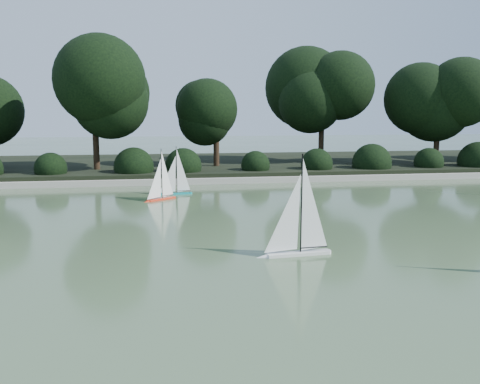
% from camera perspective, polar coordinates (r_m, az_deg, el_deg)
% --- Properties ---
extents(ground, '(80.00, 80.00, 0.00)m').
position_cam_1_polar(ground, '(7.46, 0.09, -8.45)').
color(ground, '#2E4227').
rests_on(ground, ground).
extents(pond_coping, '(40.00, 0.35, 0.18)m').
position_cam_1_polar(pond_coping, '(16.21, -5.05, 1.16)').
color(pond_coping, gray).
rests_on(pond_coping, ground).
extents(far_bank, '(40.00, 8.00, 0.30)m').
position_cam_1_polar(far_bank, '(20.17, -5.88, 2.79)').
color(far_bank, black).
rests_on(far_bank, ground).
extents(tree_line, '(26.31, 3.93, 4.39)m').
position_cam_1_polar(tree_line, '(18.63, -1.87, 10.02)').
color(tree_line, black).
rests_on(tree_line, ground).
extents(shrub_hedge, '(29.10, 1.10, 1.10)m').
position_cam_1_polar(shrub_hedge, '(17.06, -5.29, 2.75)').
color(shrub_hedge, black).
rests_on(shrub_hedge, ground).
extents(sailboat_white_a, '(1.22, 0.30, 1.66)m').
position_cam_1_polar(sailboat_white_a, '(8.21, 5.58, -5.00)').
color(sailboat_white_a, silver).
rests_on(sailboat_white_a, ground).
extents(sailboat_orange, '(0.85, 0.71, 1.35)m').
position_cam_1_polar(sailboat_orange, '(13.37, -8.67, 0.03)').
color(sailboat_orange, red).
rests_on(sailboat_orange, ground).
extents(sailboat_teal, '(0.99, 0.28, 1.35)m').
position_cam_1_polar(sailboat_teal, '(14.24, -7.19, 0.58)').
color(sailboat_teal, teal).
rests_on(sailboat_teal, ground).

